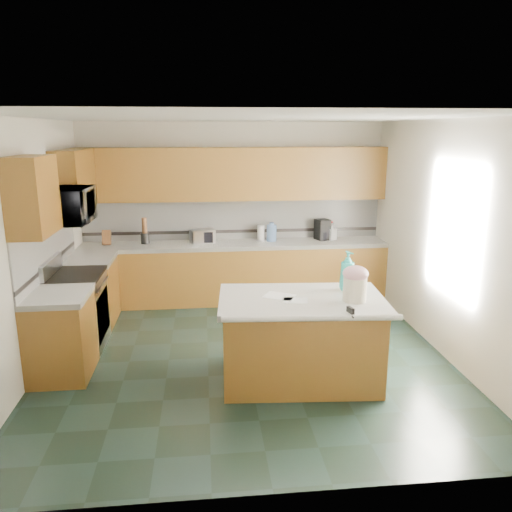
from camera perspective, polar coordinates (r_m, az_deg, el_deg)
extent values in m
plane|color=black|center=(5.96, -1.10, -11.37)|extent=(4.60, 4.60, 0.00)
plane|color=white|center=(5.38, -1.24, 15.55)|extent=(4.60, 4.60, 0.00)
cube|color=silver|center=(7.79, -2.63, 5.14)|extent=(4.60, 0.04, 2.70)
cube|color=silver|center=(3.31, 2.28, -7.45)|extent=(4.60, 0.04, 2.70)
cube|color=silver|center=(5.81, -24.63, 0.74)|extent=(0.04, 4.60, 2.70)
cube|color=silver|center=(6.16, 20.89, 1.80)|extent=(0.04, 4.60, 2.70)
cube|color=#55320E|center=(7.68, -2.41, -2.03)|extent=(4.60, 0.60, 0.86)
cube|color=white|center=(7.56, -2.44, 1.32)|extent=(4.60, 0.64, 0.06)
cube|color=#55320E|center=(7.54, -2.59, 9.35)|extent=(4.60, 0.33, 0.78)
cube|color=silver|center=(7.78, -2.60, 4.26)|extent=(4.60, 0.02, 0.63)
cube|color=black|center=(7.81, -2.58, 2.85)|extent=(4.60, 0.01, 0.05)
cube|color=#55320E|center=(7.16, -18.26, -3.97)|extent=(0.60, 0.82, 0.86)
cube|color=white|center=(7.03, -18.55, -0.41)|extent=(0.64, 0.82, 0.06)
cube|color=#55320E|center=(5.76, -21.38, -8.66)|extent=(0.60, 0.72, 0.86)
cube|color=white|center=(5.61, -21.80, -4.31)|extent=(0.64, 0.72, 0.06)
cube|color=silver|center=(6.33, -22.72, 0.88)|extent=(0.02, 2.30, 0.63)
cube|color=black|center=(6.37, -22.50, -0.82)|extent=(0.01, 2.30, 0.05)
cube|color=#55320E|center=(7.02, -20.07, 8.17)|extent=(0.33, 1.09, 0.78)
cube|color=#55320E|center=(5.43, -24.19, 6.28)|extent=(0.33, 0.72, 0.78)
cube|color=#B7B7BC|center=(6.43, -19.70, -6.06)|extent=(0.60, 0.76, 0.88)
cube|color=black|center=(6.37, -17.13, -6.39)|extent=(0.02, 0.68, 0.55)
cube|color=black|center=(6.29, -20.05, -2.11)|extent=(0.62, 0.78, 0.04)
cylinder|color=#B7B7BC|center=(6.25, -17.11, -3.12)|extent=(0.02, 0.66, 0.02)
cube|color=#B7B7BC|center=(6.33, -22.42, -1.11)|extent=(0.06, 0.76, 0.18)
imported|color=#B7B7BC|center=(6.12, -20.70, 5.39)|extent=(0.50, 0.73, 0.41)
cube|color=#55320E|center=(5.28, 5.13, -9.79)|extent=(1.64, 1.01, 0.86)
cube|color=white|center=(5.11, 5.24, -5.07)|extent=(1.74, 1.12, 0.06)
cylinder|color=white|center=(4.65, 6.44, -7.08)|extent=(1.68, 0.18, 0.06)
cylinder|color=#F1E5C7|center=(5.05, 11.22, -3.72)|extent=(0.29, 0.29, 0.24)
ellipsoid|color=#D898A7|center=(5.00, 11.31, -1.98)|extent=(0.25, 0.25, 0.16)
cylinder|color=tan|center=(4.99, 11.34, -1.40)|extent=(0.08, 0.03, 0.03)
sphere|color=tan|center=(4.98, 10.88, -1.42)|extent=(0.04, 0.04, 0.04)
sphere|color=tan|center=(5.00, 11.80, -1.39)|extent=(0.04, 0.04, 0.04)
imported|color=#26B4B4|center=(5.34, 10.41, -1.69)|extent=(0.21, 0.21, 0.42)
cube|color=white|center=(5.01, 4.55, -5.07)|extent=(0.27, 0.22, 0.00)
cube|color=white|center=(5.13, 2.71, -4.59)|extent=(0.38, 0.35, 0.00)
cube|color=black|center=(4.74, 10.74, -6.30)|extent=(0.05, 0.10, 0.09)
cylinder|color=black|center=(4.70, 10.93, -6.78)|extent=(0.02, 0.07, 0.02)
cube|color=#472814|center=(7.71, -16.70, 2.03)|extent=(0.12, 0.16, 0.24)
cylinder|color=black|center=(7.66, -12.56, 1.99)|extent=(0.13, 0.13, 0.16)
cylinder|color=#472814|center=(7.62, -12.64, 3.43)|extent=(0.07, 0.07, 0.23)
cube|color=#B7B7BC|center=(7.57, -6.13, 2.27)|extent=(0.40, 0.32, 0.20)
cube|color=black|center=(7.46, -6.13, 2.10)|extent=(0.31, 0.01, 0.16)
cylinder|color=white|center=(7.67, 0.56, 2.65)|extent=(0.11, 0.11, 0.24)
cylinder|color=#B7B7BC|center=(7.69, 0.56, 1.82)|extent=(0.16, 0.16, 0.01)
cylinder|color=#5678AD|center=(7.64, 1.79, 2.65)|extent=(0.15, 0.15, 0.25)
cylinder|color=#5678AD|center=(7.62, 1.80, 3.71)|extent=(0.07, 0.07, 0.04)
cube|color=black|center=(7.80, 7.59, 3.02)|extent=(0.24, 0.25, 0.32)
cylinder|color=black|center=(7.78, 7.65, 2.28)|extent=(0.13, 0.13, 0.13)
imported|color=white|center=(7.82, 8.65, 2.79)|extent=(0.16, 0.16, 0.26)
cylinder|color=red|center=(7.79, 8.69, 3.84)|extent=(0.02, 0.02, 0.03)
cube|color=white|center=(5.94, 21.61, 2.80)|extent=(0.02, 1.40, 1.10)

